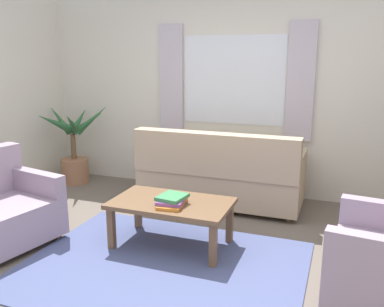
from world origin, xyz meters
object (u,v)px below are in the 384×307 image
at_px(couch, 220,175).
at_px(book_stack_on_table, 172,200).
at_px(potted_plant, 74,150).
at_px(coffee_table, 171,207).

xyz_separation_m(couch, book_stack_on_table, (-0.06, -1.29, 0.12)).
relative_size(couch, potted_plant, 1.71).
distance_m(couch, potted_plant, 2.18).
bearing_deg(book_stack_on_table, couch, 87.25).
bearing_deg(coffee_table, book_stack_on_table, -63.08).
xyz_separation_m(couch, potted_plant, (-2.17, 0.15, 0.11)).
distance_m(book_stack_on_table, potted_plant, 2.55).
xyz_separation_m(couch, coffee_table, (-0.11, -1.21, 0.01)).
height_order(book_stack_on_table, potted_plant, potted_plant).
height_order(coffee_table, book_stack_on_table, book_stack_on_table).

